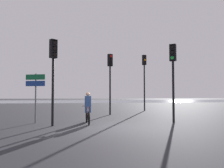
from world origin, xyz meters
TOP-DOWN VIEW (x-y plane):
  - ground_plane at (0.00, 0.00)m, footprint 120.00×120.00m
  - water_strip at (0.00, 34.26)m, footprint 80.00×16.00m
  - traffic_light_center at (0.49, 6.01)m, footprint 0.40×0.42m
  - traffic_light_far_right at (3.97, 9.23)m, footprint 0.38×0.40m
  - traffic_light_near_left at (-2.87, 0.80)m, footprint 0.41×0.42m
  - traffic_light_near_right at (3.30, 1.20)m, footprint 0.41×0.42m
  - direction_sign_post at (-3.93, 2.01)m, footprint 1.06×0.36m
  - cyclist at (-1.20, 1.27)m, footprint 0.46×1.71m

SIDE VIEW (x-z plane):
  - ground_plane at x=0.00m, z-range 0.00..0.00m
  - water_strip at x=0.00m, z-range 0.00..0.01m
  - cyclist at x=-1.20m, z-range 0.01..1.63m
  - direction_sign_post at x=-3.93m, z-range 0.49..3.09m
  - traffic_light_near_left at x=-2.87m, z-range 0.82..4.97m
  - traffic_light_near_right at x=3.30m, z-range 0.83..5.01m
  - traffic_light_center at x=0.49m, z-range 0.87..5.32m
  - traffic_light_far_right at x=3.97m, z-range 0.95..5.98m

